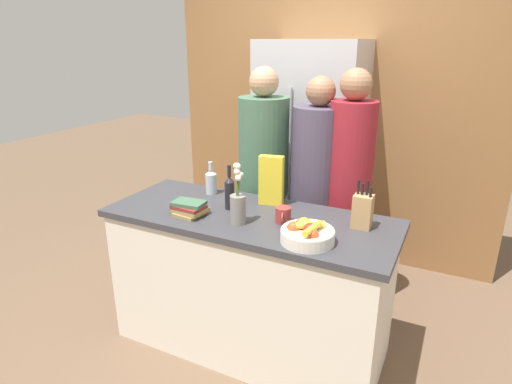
{
  "coord_description": "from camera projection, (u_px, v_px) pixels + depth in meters",
  "views": [
    {
      "loc": [
        1.09,
        -2.11,
        1.92
      ],
      "look_at": [
        0.0,
        0.09,
        1.05
      ],
      "focal_mm": 30.0,
      "sensor_mm": 36.0,
      "label": 1
    }
  ],
  "objects": [
    {
      "name": "back_wall_wood",
      "position": [
        332.0,
        114.0,
        3.8
      ],
      "size": [
        2.96,
        0.12,
        2.6
      ],
      "color": "olive",
      "rests_on": "ground_plane"
    },
    {
      "name": "person_in_red_tee",
      "position": [
        349.0,
        183.0,
        2.91
      ],
      "size": [
        0.31,
        0.31,
        1.76
      ],
      "rotation": [
        0.0,
        0.0,
        -0.49
      ],
      "color": "#383842",
      "rests_on": "ground_plane"
    },
    {
      "name": "cereal_box",
      "position": [
        271.0,
        180.0,
        2.69
      ],
      "size": [
        0.16,
        0.09,
        0.32
      ],
      "color": "yellow",
      "rests_on": "kitchen_island"
    },
    {
      "name": "bottle_vinegar",
      "position": [
        230.0,
        192.0,
        2.63
      ],
      "size": [
        0.06,
        0.06,
        0.28
      ],
      "color": "black",
      "rests_on": "kitchen_island"
    },
    {
      "name": "flower_vase",
      "position": [
        238.0,
        203.0,
        2.42
      ],
      "size": [
        0.09,
        0.09,
        0.36
      ],
      "color": "gray",
      "rests_on": "kitchen_island"
    },
    {
      "name": "fruit_bowl",
      "position": [
        307.0,
        233.0,
        2.22
      ],
      "size": [
        0.28,
        0.28,
        0.11
      ],
      "color": "silver",
      "rests_on": "kitchen_island"
    },
    {
      "name": "book_stack",
      "position": [
        189.0,
        208.0,
        2.56
      ],
      "size": [
        0.21,
        0.18,
        0.08
      ],
      "color": "#99844C",
      "rests_on": "kitchen_island"
    },
    {
      "name": "kitchen_island",
      "position": [
        250.0,
        282.0,
        2.72
      ],
      "size": [
        1.76,
        0.7,
        0.93
      ],
      "color": "silver",
      "rests_on": "ground_plane"
    },
    {
      "name": "coffee_mug",
      "position": [
        283.0,
        215.0,
        2.45
      ],
      "size": [
        0.09,
        0.13,
        0.09
      ],
      "color": "#99332D",
      "rests_on": "kitchen_island"
    },
    {
      "name": "person_at_sink",
      "position": [
        263.0,
        175.0,
        3.13
      ],
      "size": [
        0.36,
        0.36,
        1.75
      ],
      "rotation": [
        0.0,
        0.0,
        0.06
      ],
      "color": "#383842",
      "rests_on": "ground_plane"
    },
    {
      "name": "refrigerator",
      "position": [
        309.0,
        159.0,
        3.64
      ],
      "size": [
        0.82,
        0.63,
        1.93
      ],
      "color": "#B7B7BC",
      "rests_on": "ground_plane"
    },
    {
      "name": "person_in_blue",
      "position": [
        316.0,
        185.0,
        3.03
      ],
      "size": [
        0.36,
        0.36,
        1.7
      ],
      "rotation": [
        0.0,
        0.0,
        -0.21
      ],
      "color": "#383842",
      "rests_on": "ground_plane"
    },
    {
      "name": "knife_block",
      "position": [
        363.0,
        211.0,
        2.37
      ],
      "size": [
        0.1,
        0.09,
        0.28
      ],
      "color": "tan",
      "rests_on": "kitchen_island"
    },
    {
      "name": "bottle_oil",
      "position": [
        211.0,
        181.0,
        2.9
      ],
      "size": [
        0.08,
        0.08,
        0.22
      ],
      "color": "#B2BCC1",
      "rests_on": "kitchen_island"
    },
    {
      "name": "ground_plane",
      "position": [
        250.0,
        342.0,
        2.88
      ],
      "size": [
        14.0,
        14.0,
        0.0
      ],
      "primitive_type": "plane",
      "color": "brown"
    }
  ]
}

